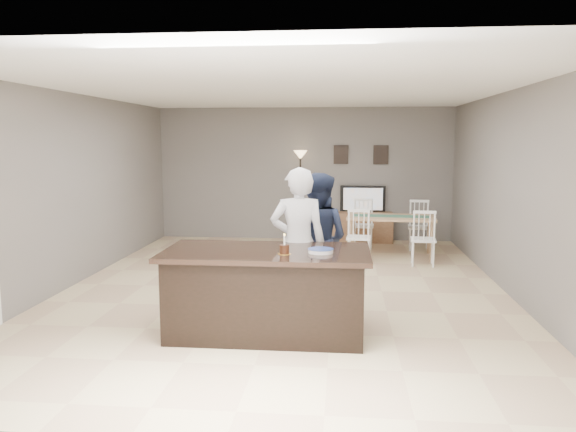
# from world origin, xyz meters

# --- Properties ---
(floor) EXTENTS (8.00, 8.00, 0.00)m
(floor) POSITION_xyz_m (0.00, 0.00, 0.00)
(floor) COLOR tan
(floor) RESTS_ON ground
(room_shell) EXTENTS (8.00, 8.00, 8.00)m
(room_shell) POSITION_xyz_m (0.00, 0.00, 1.68)
(room_shell) COLOR slate
(room_shell) RESTS_ON floor
(kitchen_island) EXTENTS (2.15, 1.10, 0.90)m
(kitchen_island) POSITION_xyz_m (0.00, -1.80, 0.45)
(kitchen_island) COLOR black
(kitchen_island) RESTS_ON floor
(tv_console) EXTENTS (1.20, 0.40, 0.60)m
(tv_console) POSITION_xyz_m (1.20, 3.77, 0.30)
(tv_console) COLOR brown
(tv_console) RESTS_ON floor
(television) EXTENTS (0.91, 0.12, 0.53)m
(television) POSITION_xyz_m (1.20, 3.84, 0.86)
(television) COLOR black
(television) RESTS_ON tv_console
(tv_screen_glow) EXTENTS (0.78, 0.00, 0.78)m
(tv_screen_glow) POSITION_xyz_m (1.20, 3.76, 0.87)
(tv_screen_glow) COLOR orange
(tv_screen_glow) RESTS_ON tv_console
(picture_frames) EXTENTS (1.10, 0.02, 0.38)m
(picture_frames) POSITION_xyz_m (1.15, 3.98, 1.75)
(picture_frames) COLOR black
(picture_frames) RESTS_ON room_shell
(woman) EXTENTS (0.68, 0.49, 1.74)m
(woman) POSITION_xyz_m (0.29, -1.25, 0.87)
(woman) COLOR silver
(woman) RESTS_ON floor
(man) EXTENTS (0.98, 0.88, 1.65)m
(man) POSITION_xyz_m (0.48, -0.70, 0.82)
(man) COLOR #171E33
(man) RESTS_ON floor
(birthday_cake) EXTENTS (0.13, 0.13, 0.21)m
(birthday_cake) POSITION_xyz_m (0.21, -1.98, 0.95)
(birthday_cake) COLOR #EABB45
(birthday_cake) RESTS_ON kitchen_island
(plate_stack) EXTENTS (0.26, 0.26, 0.04)m
(plate_stack) POSITION_xyz_m (0.57, -1.88, 0.92)
(plate_stack) COLOR white
(plate_stack) RESTS_ON kitchen_island
(dining_table) EXTENTS (1.58, 1.82, 0.93)m
(dining_table) POSITION_xyz_m (1.65, 2.40, 0.59)
(dining_table) COLOR tan
(dining_table) RESTS_ON floor
(floor_lamp) EXTENTS (0.27, 0.27, 1.84)m
(floor_lamp) POSITION_xyz_m (-0.06, 3.79, 1.42)
(floor_lamp) COLOR black
(floor_lamp) RESTS_ON floor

